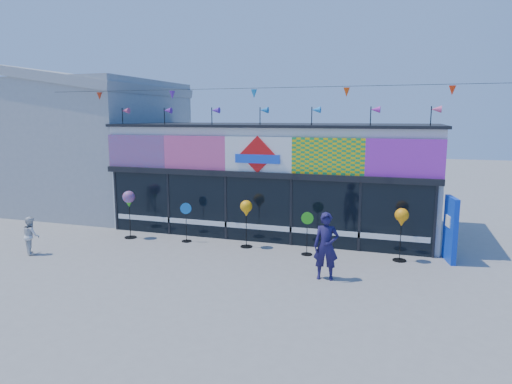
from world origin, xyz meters
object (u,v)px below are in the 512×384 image
at_px(spinner_2, 246,210).
at_px(child, 31,235).
at_px(spinner_3, 307,232).
at_px(spinner_1, 186,221).
at_px(spinner_4, 402,219).
at_px(blue_sign, 450,229).
at_px(adult_man, 326,246).
at_px(spinner_0, 129,200).

distance_m(spinner_2, child, 6.99).
height_order(spinner_3, child, spinner_3).
distance_m(spinner_2, spinner_3, 2.21).
relative_size(spinner_1, spinner_4, 0.84).
bearing_deg(spinner_3, spinner_2, 174.09).
height_order(blue_sign, spinner_4, blue_sign).
height_order(blue_sign, child, blue_sign).
distance_m(blue_sign, spinner_2, 6.43).
height_order(spinner_3, adult_man, adult_man).
relative_size(spinner_1, adult_man, 0.75).
height_order(blue_sign, adult_man, blue_sign).
xyz_separation_m(spinner_1, spinner_4, (7.22, 0.07, 0.58)).
height_order(spinner_1, spinner_3, spinner_3).
bearing_deg(child, blue_sign, -128.82).
height_order(spinner_4, adult_man, adult_man).
bearing_deg(spinner_3, spinner_4, 5.51).
relative_size(blue_sign, spinner_0, 1.15).
xyz_separation_m(blue_sign, spinner_0, (-10.83, -0.71, 0.39)).
height_order(spinner_1, spinner_2, spinner_2).
bearing_deg(child, spinner_2, -119.24).
bearing_deg(adult_man, spinner_3, 109.17).
bearing_deg(child, spinner_3, -126.26).
distance_m(spinner_3, spinner_4, 2.92).
distance_m(spinner_4, adult_man, 3.00).
xyz_separation_m(spinner_0, spinner_4, (9.40, 0.26, -0.07)).
distance_m(spinner_1, spinner_3, 4.38).
relative_size(spinner_4, adult_man, 0.89).
distance_m(spinner_1, adult_man, 5.77).
xyz_separation_m(blue_sign, spinner_3, (-4.27, -0.73, -0.26)).
height_order(spinner_1, adult_man, adult_man).
height_order(spinner_1, child, spinner_1).
relative_size(spinner_0, spinner_3, 1.25).
distance_m(spinner_4, child, 11.70).
bearing_deg(spinner_1, spinner_2, 0.39).
height_order(spinner_0, spinner_1, spinner_0).
height_order(spinner_2, child, spinner_2).
xyz_separation_m(spinner_3, child, (-8.46, -2.66, -0.13)).
distance_m(blue_sign, adult_man, 4.31).
xyz_separation_m(spinner_1, child, (-4.08, -2.87, -0.13)).
distance_m(blue_sign, child, 13.18).
height_order(spinner_4, child, spinner_4).
relative_size(blue_sign, spinner_3, 1.43).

